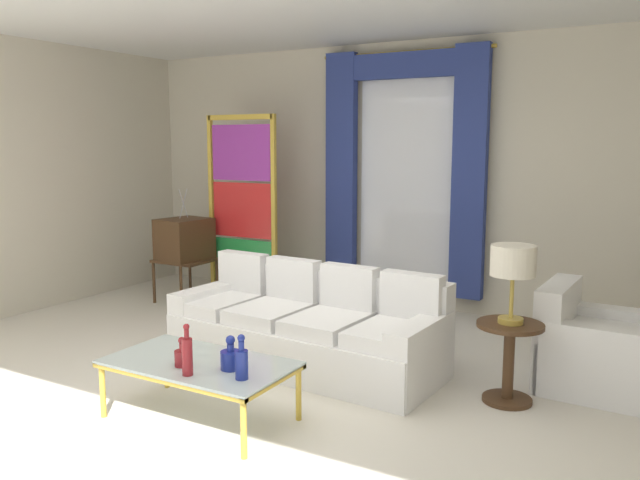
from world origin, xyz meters
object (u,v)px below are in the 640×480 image
at_px(armchair_white, 590,352).
at_px(table_lamp_brass, 513,264).
at_px(bottle_blue_decanter, 231,358).
at_px(peacock_figurine, 253,294).
at_px(vintage_tv, 184,241).
at_px(couch_white_long, 309,329).
at_px(coffee_table, 199,366).
at_px(stained_glass_divider, 242,214).
at_px(bottle_ruby_flask, 242,362).
at_px(round_side_table, 509,355).
at_px(bottle_amber_squat, 182,356).
at_px(bottle_crystal_tall, 187,354).

distance_m(armchair_white, table_lamp_brass, 1.06).
distance_m(bottle_blue_decanter, peacock_figurine, 2.90).
xyz_separation_m(bottle_blue_decanter, armchair_white, (1.96, 1.95, -0.20)).
bearing_deg(vintage_tv, armchair_white, -6.89).
distance_m(couch_white_long, vintage_tv, 2.69).
xyz_separation_m(coffee_table, table_lamp_brass, (1.77, 1.34, 0.65)).
bearing_deg(vintage_tv, stained_glass_divider, 27.69).
height_order(bottle_ruby_flask, round_side_table, bottle_ruby_flask).
distance_m(bottle_blue_decanter, vintage_tv, 3.61).
height_order(stained_glass_divider, peacock_figurine, stained_glass_divider).
bearing_deg(vintage_tv, bottle_blue_decanter, -43.93).
bearing_deg(peacock_figurine, table_lamp_brass, -19.49).
bearing_deg(coffee_table, stained_glass_divider, 121.19).
bearing_deg(bottle_amber_squat, vintage_tv, 131.08).
xyz_separation_m(bottle_crystal_tall, bottle_ruby_flask, (0.34, 0.12, -0.02)).
height_order(bottle_crystal_tall, vintage_tv, vintage_tv).
height_order(couch_white_long, round_side_table, couch_white_long).
distance_m(couch_white_long, round_side_table, 1.68).
bearing_deg(bottle_blue_decanter, table_lamp_brass, 42.34).
relative_size(stained_glass_divider, peacock_figurine, 3.67).
bearing_deg(peacock_figurine, armchair_white, -7.82).
relative_size(bottle_ruby_flask, stained_glass_divider, 0.13).
bearing_deg(round_side_table, bottle_crystal_tall, -136.42).
height_order(coffee_table, vintage_tv, vintage_tv).
height_order(couch_white_long, peacock_figurine, couch_white_long).
bearing_deg(peacock_figurine, bottle_ruby_flask, -55.76).
bearing_deg(bottle_blue_decanter, bottle_crystal_tall, -127.63).
distance_m(armchair_white, stained_glass_divider, 4.11).
height_order(couch_white_long, coffee_table, couch_white_long).
bearing_deg(bottle_amber_squat, peacock_figurine, 116.02).
bearing_deg(table_lamp_brass, armchair_white, 51.18).
relative_size(bottle_crystal_tall, vintage_tv, 0.25).
height_order(coffee_table, stained_glass_divider, stained_glass_divider).
distance_m(bottle_amber_squat, bottle_ruby_flask, 0.49).
bearing_deg(couch_white_long, stained_glass_divider, 140.48).
relative_size(couch_white_long, round_side_table, 4.02).
height_order(round_side_table, table_lamp_brass, table_lamp_brass).
xyz_separation_m(bottle_ruby_flask, vintage_tv, (-2.76, 2.61, 0.20)).
xyz_separation_m(coffee_table, round_side_table, (1.77, 1.34, -0.02)).
height_order(couch_white_long, table_lamp_brass, table_lamp_brass).
bearing_deg(stained_glass_divider, bottle_blue_decanter, -54.92).
bearing_deg(stained_glass_divider, vintage_tv, -152.31).
distance_m(bottle_crystal_tall, bottle_amber_squat, 0.20).
distance_m(bottle_crystal_tall, peacock_figurine, 3.01).
bearing_deg(vintage_tv, bottle_ruby_flask, -43.34).
height_order(bottle_blue_decanter, armchair_white, armchair_white).
distance_m(bottle_amber_squat, round_side_table, 2.33).
xyz_separation_m(vintage_tv, armchair_white, (4.56, -0.55, -0.44)).
bearing_deg(armchair_white, vintage_tv, 173.11).
bearing_deg(round_side_table, couch_white_long, -179.86).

